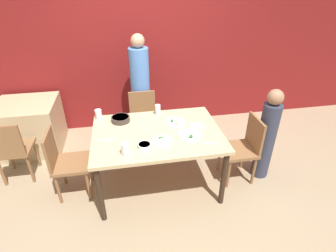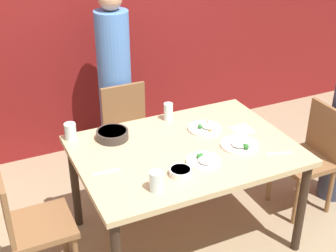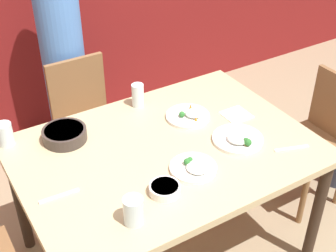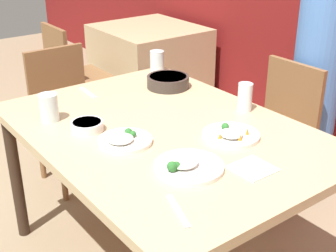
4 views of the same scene
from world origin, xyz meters
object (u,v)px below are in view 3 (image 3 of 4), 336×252
object	(u,v)px
glass_water_tall	(138,95)
chair_adult_spot	(87,119)
person_adult	(64,60)
plate_rice_adult	(194,167)
bowl_curry	(65,134)
chair_child_spot	(318,137)

from	to	relation	value
glass_water_tall	chair_adult_spot	bearing A→B (deg)	109.27
person_adult	plate_rice_adult	size ratio (longest dim) A/B	7.26
bowl_curry	glass_water_tall	xyz separation A→B (m)	(0.47, 0.09, 0.03)
chair_child_spot	person_adult	bearing A→B (deg)	-137.42
bowl_curry	glass_water_tall	world-z (taller)	glass_water_tall
chair_child_spot	glass_water_tall	world-z (taller)	glass_water_tall
chair_child_spot	plate_rice_adult	size ratio (longest dim) A/B	3.83
person_adult	plate_rice_adult	bearing A→B (deg)	-85.63
person_adult	bowl_curry	distance (m)	0.91
plate_rice_adult	person_adult	bearing A→B (deg)	94.37
person_adult	glass_water_tall	bearing A→B (deg)	-78.51
chair_adult_spot	bowl_curry	xyz separation A→B (m)	(-0.32, -0.53, 0.32)
person_adult	chair_adult_spot	bearing A→B (deg)	-90.00
chair_child_spot	plate_rice_adult	world-z (taller)	chair_child_spot
chair_child_spot	glass_water_tall	distance (m)	1.16
plate_rice_adult	bowl_curry	bearing A→B (deg)	128.16
chair_child_spot	person_adult	size ratio (longest dim) A/B	0.53
chair_adult_spot	person_adult	xyz separation A→B (m)	(-0.00, 0.32, 0.29)
person_adult	bowl_curry	size ratio (longest dim) A/B	7.23
bowl_curry	plate_rice_adult	distance (m)	0.68
plate_rice_adult	chair_child_spot	bearing A→B (deg)	8.01
person_adult	plate_rice_adult	distance (m)	1.39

